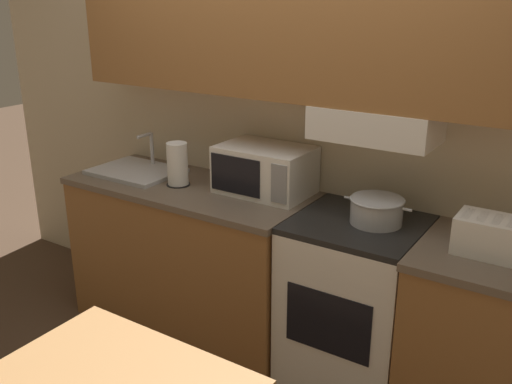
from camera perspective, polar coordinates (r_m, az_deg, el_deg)
ground_plane at (r=3.69m, az=4.24°, el=-13.37°), size 16.00×16.00×0.00m
wall_back at (r=3.08m, az=4.58°, el=10.24°), size 5.01×0.38×2.55m
lower_counter_main at (r=3.51m, az=-6.41°, el=-6.47°), size 1.48×0.65×0.93m
lower_counter_right_stub at (r=2.89m, az=20.41°, el=-13.83°), size 0.52×0.65×0.93m
stove_range at (r=3.04m, az=9.68°, el=-11.09°), size 0.62×0.61×0.93m
cooking_pot at (r=2.81m, az=11.97°, el=-1.75°), size 0.34×0.26×0.13m
microwave at (r=3.15m, az=0.89°, el=2.24°), size 0.51×0.35×0.26m
toaster at (r=2.63m, az=22.17°, el=-4.01°), size 0.27×0.20×0.16m
sink_basin at (r=3.61m, az=-11.88°, el=2.12°), size 0.52×0.40×0.23m
paper_towel_roll at (r=3.31m, az=-7.86°, el=2.76°), size 0.14×0.14×0.25m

